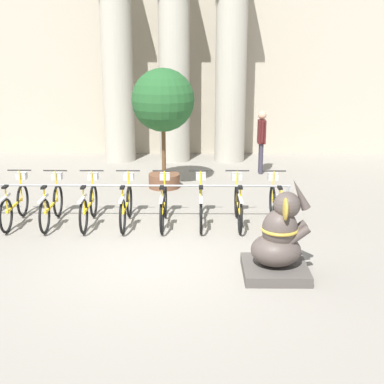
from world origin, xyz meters
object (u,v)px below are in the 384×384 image
(bicycle_4, at_px, (126,205))
(bicycle_6, at_px, (201,204))
(elephant_statue, at_px, (279,243))
(person_pedestrian, at_px, (261,136))
(bicycle_2, at_px, (52,204))
(bicycle_5, at_px, (164,205))
(bicycle_3, at_px, (89,204))
(bicycle_8, at_px, (276,205))
(bicycle_1, at_px, (15,204))
(potted_tree, at_px, (163,105))
(bicycle_7, at_px, (238,205))

(bicycle_4, bearing_deg, bicycle_6, 1.05)
(bicycle_4, height_order, elephant_statue, elephant_statue)
(person_pedestrian, bearing_deg, bicycle_2, -137.68)
(bicycle_4, bearing_deg, bicycle_5, 0.76)
(bicycle_2, xyz_separation_m, bicycle_6, (2.94, 0.03, 0.00))
(bicycle_3, bearing_deg, bicycle_8, 0.24)
(bicycle_1, xyz_separation_m, bicycle_8, (5.14, -0.00, 0.00))
(person_pedestrian, relative_size, potted_tree, 0.59)
(bicycle_1, xyz_separation_m, person_pedestrian, (5.31, 4.15, 0.62))
(elephant_statue, bearing_deg, bicycle_3, 145.57)
(bicycle_1, height_order, bicycle_2, same)
(bicycle_1, xyz_separation_m, bicycle_2, (0.73, -0.02, 0.00))
(bicycle_1, xyz_separation_m, potted_tree, (2.78, 2.69, 1.63))
(bicycle_6, relative_size, bicycle_8, 1.00)
(elephant_statue, bearing_deg, bicycle_1, 154.26)
(bicycle_7, distance_m, elephant_statue, 2.40)
(bicycle_8, height_order, elephant_statue, elephant_statue)
(bicycle_5, distance_m, bicycle_6, 0.73)
(bicycle_6, bearing_deg, bicycle_1, -179.85)
(bicycle_7, bearing_deg, bicycle_1, -179.85)
(bicycle_6, distance_m, elephant_statue, 2.64)
(bicycle_4, distance_m, bicycle_6, 1.47)
(bicycle_2, height_order, bicycle_3, same)
(bicycle_6, bearing_deg, bicycle_4, -178.95)
(bicycle_5, distance_m, bicycle_8, 2.20)
(bicycle_2, relative_size, bicycle_8, 1.00)
(bicycle_5, xyz_separation_m, person_pedestrian, (2.37, 4.16, 0.62))
(bicycle_3, bearing_deg, person_pedestrian, 47.30)
(bicycle_2, distance_m, elephant_statue, 4.73)
(bicycle_1, distance_m, bicycle_5, 2.94)
(bicycle_5, bearing_deg, bicycle_1, 179.85)
(bicycle_2, relative_size, bicycle_3, 1.00)
(bicycle_7, bearing_deg, bicycle_6, -179.84)
(bicycle_4, xyz_separation_m, bicycle_5, (0.73, 0.01, 0.00))
(potted_tree, bearing_deg, bicycle_8, -48.75)
(elephant_statue, bearing_deg, bicycle_2, 150.64)
(bicycle_3, xyz_separation_m, bicycle_6, (2.20, 0.03, 0.00))
(bicycle_1, height_order, potted_tree, potted_tree)
(bicycle_1, relative_size, potted_tree, 0.58)
(bicycle_3, relative_size, bicycle_7, 1.00)
(bicycle_2, relative_size, bicycle_5, 1.00)
(bicycle_3, distance_m, person_pedestrian, 5.70)
(bicycle_5, relative_size, elephant_statue, 1.06)
(bicycle_8, bearing_deg, bicycle_4, -179.73)
(bicycle_8, height_order, potted_tree, potted_tree)
(bicycle_2, relative_size, person_pedestrian, 0.98)
(bicycle_5, height_order, elephant_statue, elephant_statue)
(bicycle_8, bearing_deg, bicycle_5, -179.89)
(bicycle_7, bearing_deg, bicycle_4, -179.24)
(bicycle_4, xyz_separation_m, elephant_statue, (2.66, -2.32, 0.13))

